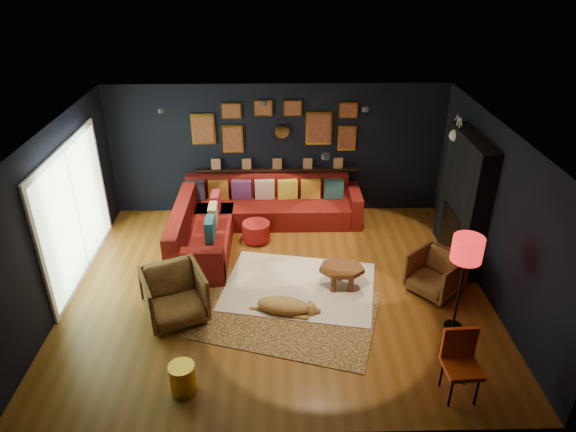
{
  "coord_description": "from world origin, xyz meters",
  "views": [
    {
      "loc": [
        0.01,
        -6.69,
        4.88
      ],
      "look_at": [
        0.16,
        0.3,
        1.15
      ],
      "focal_mm": 32.0,
      "sensor_mm": 36.0,
      "label": 1
    }
  ],
  "objects_px": {
    "sectional": "(245,217)",
    "coffee_table": "(342,271)",
    "floor_lamp": "(467,254)",
    "dog": "(283,303)",
    "pouf": "(256,231)",
    "gold_stool": "(183,378)",
    "armchair_left": "(174,293)",
    "armchair_right": "(436,272)",
    "orange_chair": "(461,358)"
  },
  "relations": [
    {
      "from": "gold_stool",
      "to": "orange_chair",
      "type": "relative_size",
      "value": 0.45
    },
    {
      "from": "armchair_right",
      "to": "floor_lamp",
      "type": "distance_m",
      "value": 1.24
    },
    {
      "from": "coffee_table",
      "to": "orange_chair",
      "type": "distance_m",
      "value": 2.46
    },
    {
      "from": "sectional",
      "to": "armchair_left",
      "type": "distance_m",
      "value": 2.65
    },
    {
      "from": "pouf",
      "to": "gold_stool",
      "type": "bearing_deg",
      "value": -102.19
    },
    {
      "from": "sectional",
      "to": "armchair_right",
      "type": "height_order",
      "value": "sectional"
    },
    {
      "from": "sectional",
      "to": "armchair_right",
      "type": "distance_m",
      "value": 3.63
    },
    {
      "from": "coffee_table",
      "to": "dog",
      "type": "relative_size",
      "value": 0.71
    },
    {
      "from": "sectional",
      "to": "floor_lamp",
      "type": "relative_size",
      "value": 2.29
    },
    {
      "from": "armchair_left",
      "to": "pouf",
      "type": "bearing_deg",
      "value": 39.39
    },
    {
      "from": "pouf",
      "to": "armchair_left",
      "type": "bearing_deg",
      "value": -116.8
    },
    {
      "from": "sectional",
      "to": "coffee_table",
      "type": "xyz_separation_m",
      "value": [
        1.61,
        -1.81,
        0.0
      ]
    },
    {
      "from": "coffee_table",
      "to": "armchair_left",
      "type": "bearing_deg",
      "value": -164.86
    },
    {
      "from": "armchair_left",
      "to": "gold_stool",
      "type": "distance_m",
      "value": 1.47
    },
    {
      "from": "coffee_table",
      "to": "orange_chair",
      "type": "xyz_separation_m",
      "value": [
        1.16,
        -2.15,
        0.2
      ]
    },
    {
      "from": "coffee_table",
      "to": "armchair_right",
      "type": "bearing_deg",
      "value": -4.93
    },
    {
      "from": "floor_lamp",
      "to": "dog",
      "type": "height_order",
      "value": "floor_lamp"
    },
    {
      "from": "pouf",
      "to": "floor_lamp",
      "type": "height_order",
      "value": "floor_lamp"
    },
    {
      "from": "sectional",
      "to": "pouf",
      "type": "height_order",
      "value": "sectional"
    },
    {
      "from": "coffee_table",
      "to": "gold_stool",
      "type": "xyz_separation_m",
      "value": [
        -2.17,
        -2.09,
        -0.12
      ]
    },
    {
      "from": "coffee_table",
      "to": "floor_lamp",
      "type": "relative_size",
      "value": 0.51
    },
    {
      "from": "pouf",
      "to": "dog",
      "type": "relative_size",
      "value": 0.48
    },
    {
      "from": "floor_lamp",
      "to": "dog",
      "type": "relative_size",
      "value": 1.4
    },
    {
      "from": "armchair_left",
      "to": "armchair_right",
      "type": "distance_m",
      "value": 3.99
    },
    {
      "from": "armchair_right",
      "to": "orange_chair",
      "type": "xyz_separation_m",
      "value": [
        -0.29,
        -2.03,
        0.16
      ]
    },
    {
      "from": "coffee_table",
      "to": "dog",
      "type": "height_order",
      "value": "coffee_table"
    },
    {
      "from": "armchair_left",
      "to": "orange_chair",
      "type": "bearing_deg",
      "value": -45.81
    },
    {
      "from": "sectional",
      "to": "floor_lamp",
      "type": "distance_m",
      "value": 4.29
    },
    {
      "from": "armchair_left",
      "to": "dog",
      "type": "relative_size",
      "value": 0.8
    },
    {
      "from": "armchair_left",
      "to": "floor_lamp",
      "type": "xyz_separation_m",
      "value": [
        4.0,
        -0.31,
        0.82
      ]
    },
    {
      "from": "coffee_table",
      "to": "pouf",
      "type": "distance_m",
      "value": 2.06
    },
    {
      "from": "pouf",
      "to": "floor_lamp",
      "type": "relative_size",
      "value": 0.34
    },
    {
      "from": "coffee_table",
      "to": "pouf",
      "type": "xyz_separation_m",
      "value": [
        -1.4,
        1.51,
        -0.13
      ]
    },
    {
      "from": "coffee_table",
      "to": "orange_chair",
      "type": "relative_size",
      "value": 0.86
    },
    {
      "from": "floor_lamp",
      "to": "sectional",
      "type": "bearing_deg",
      "value": 137.99
    },
    {
      "from": "orange_chair",
      "to": "dog",
      "type": "xyz_separation_m",
      "value": [
        -2.09,
        1.54,
        -0.34
      ]
    },
    {
      "from": "armchair_left",
      "to": "floor_lamp",
      "type": "bearing_deg",
      "value": -28.31
    },
    {
      "from": "armchair_left",
      "to": "coffee_table",
      "type": "bearing_deg",
      "value": -8.67
    },
    {
      "from": "coffee_table",
      "to": "gold_stool",
      "type": "relative_size",
      "value": 1.9
    },
    {
      "from": "pouf",
      "to": "armchair_right",
      "type": "distance_m",
      "value": 3.29
    },
    {
      "from": "armchair_left",
      "to": "orange_chair",
      "type": "height_order",
      "value": "orange_chair"
    },
    {
      "from": "sectional",
      "to": "gold_stool",
      "type": "height_order",
      "value": "sectional"
    },
    {
      "from": "pouf",
      "to": "dog",
      "type": "height_order",
      "value": "pouf"
    },
    {
      "from": "orange_chair",
      "to": "floor_lamp",
      "type": "relative_size",
      "value": 0.6
    },
    {
      "from": "sectional",
      "to": "dog",
      "type": "xyz_separation_m",
      "value": [
        0.69,
        -2.43,
        -0.14
      ]
    },
    {
      "from": "orange_chair",
      "to": "dog",
      "type": "relative_size",
      "value": 0.83
    },
    {
      "from": "sectional",
      "to": "armchair_right",
      "type": "xyz_separation_m",
      "value": [
        3.06,
        -1.94,
        0.05
      ]
    },
    {
      "from": "armchair_right",
      "to": "gold_stool",
      "type": "height_order",
      "value": "armchair_right"
    },
    {
      "from": "floor_lamp",
      "to": "dog",
      "type": "distance_m",
      "value": 2.68
    },
    {
      "from": "pouf",
      "to": "dog",
      "type": "bearing_deg",
      "value": -77.58
    }
  ]
}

